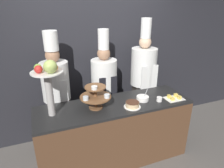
% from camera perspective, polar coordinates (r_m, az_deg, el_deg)
% --- Properties ---
extents(wall_back, '(10.00, 0.06, 2.80)m').
position_cam_1_polar(wall_back, '(3.28, -5.00, 8.80)').
color(wall_back, '#232328').
rests_on(wall_back, ground_plane).
extents(buffet_counter, '(2.08, 0.62, 0.91)m').
position_cam_1_polar(buffet_counter, '(2.91, 0.73, -13.65)').
color(buffet_counter, brown).
rests_on(buffet_counter, ground_plane).
extents(tiered_stand, '(0.39, 0.39, 0.34)m').
position_cam_1_polar(tiered_stand, '(2.51, -4.74, -3.21)').
color(tiered_stand, brown).
rests_on(tiered_stand, buffet_counter).
extents(fruit_pedestal, '(0.35, 0.35, 0.70)m').
position_cam_1_polar(fruit_pedestal, '(2.32, -17.78, 1.83)').
color(fruit_pedestal, '#B2ADA8').
rests_on(fruit_pedestal, buffet_counter).
extents(cake_round, '(0.22, 0.22, 0.07)m').
position_cam_1_polar(cake_round, '(2.59, 5.83, -5.88)').
color(cake_round, white).
rests_on(cake_round, buffet_counter).
extents(cup_white, '(0.07, 0.07, 0.06)m').
position_cam_1_polar(cup_white, '(2.80, 13.37, -4.24)').
color(cup_white, white).
rests_on(cup_white, buffet_counter).
extents(cake_square_tray, '(0.25, 0.19, 0.05)m').
position_cam_1_polar(cake_square_tray, '(2.93, 17.32, -3.76)').
color(cake_square_tray, white).
rests_on(cake_square_tray, buffet_counter).
extents(serving_bowl_near, '(0.17, 0.17, 0.16)m').
position_cam_1_polar(serving_bowl_near, '(2.78, 8.73, -4.05)').
color(serving_bowl_near, white).
rests_on(serving_bowl_near, buffet_counter).
extents(chef_left, '(0.38, 0.38, 1.83)m').
position_cam_1_polar(chef_left, '(2.93, -15.56, -2.00)').
color(chef_left, '#28282D').
rests_on(chef_left, ground_plane).
extents(chef_center_left, '(0.39, 0.39, 1.82)m').
position_cam_1_polar(chef_center_left, '(3.07, -2.23, -0.75)').
color(chef_center_left, '#28282D').
rests_on(chef_center_left, ground_plane).
extents(chef_center_right, '(0.41, 0.41, 1.95)m').
position_cam_1_polar(chef_center_right, '(3.31, 8.86, 2.04)').
color(chef_center_right, '#38332D').
rests_on(chef_center_right, ground_plane).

